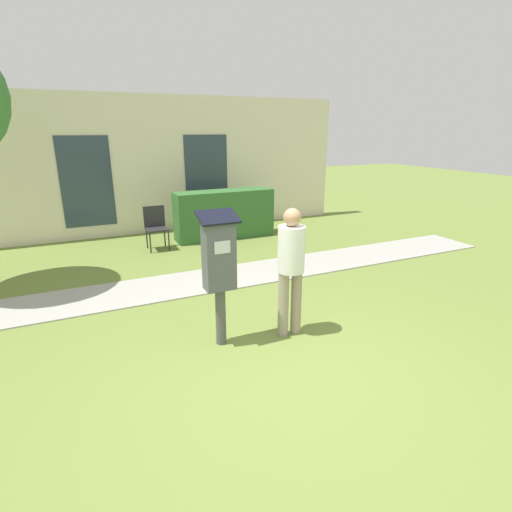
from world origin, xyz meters
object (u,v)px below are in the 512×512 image
Objects in this scene: person_standing at (291,263)px; outdoor_chair_middle at (205,217)px; outdoor_chair_left at (156,224)px; parking_meter at (219,262)px.

outdoor_chair_middle is (0.45, 4.66, -0.40)m from person_standing.
outdoor_chair_left is 1.17m from outdoor_chair_middle.
person_standing is 1.76× the size of outdoor_chair_left.
person_standing reaches higher than outdoor_chair_middle.
person_standing reaches higher than outdoor_chair_left.
person_standing is at bearing -79.19° from outdoor_chair_middle.
person_standing is 4.69m from outdoor_chair_middle.
parking_meter is 0.86m from person_standing.
parking_meter is 4.73m from outdoor_chair_middle.
person_standing is (0.85, -0.13, -0.09)m from parking_meter.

